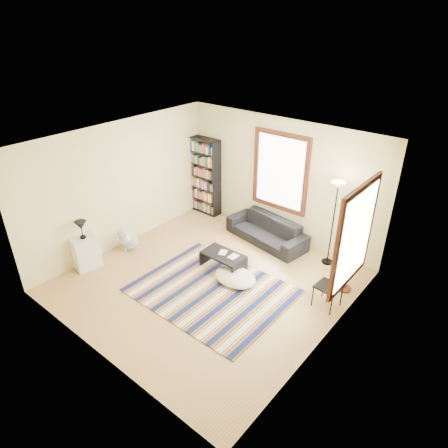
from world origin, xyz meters
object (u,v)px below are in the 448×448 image
Objects in this scene: side_table at (346,278)px; sofa at (267,230)px; floor_lamp at (333,224)px; white_cabinet at (86,252)px; floor_cushion at (235,277)px; bookshelf at (204,176)px; coffee_table at (223,261)px; dog at (130,239)px; folding_chair at (328,287)px.

sofa is at bearing 166.14° from side_table.
white_cabinet is (-3.81, -3.36, -0.58)m from floor_lamp.
side_table reaches higher than floor_cushion.
bookshelf is at bearing -178.18° from sofa.
white_cabinet reaches higher than coffee_table.
sofa is 3.64× the size of side_table.
bookshelf is 2.22× the size of coffee_table.
side_table is 1.05× the size of dog.
bookshelf is 3.69m from floor_lamp.
dog is (0.12, 1.03, -0.09)m from white_cabinet.
sofa is at bearing 87.94° from coffee_table.
sofa reaches higher than floor_cushion.
floor_lamp reaches higher than coffee_table.
coffee_table is at bearing -134.40° from floor_lamp.
sofa is 2.29m from bookshelf.
folding_chair is (1.73, 0.49, 0.32)m from floor_cushion.
sofa is at bearing 103.94° from floor_cushion.
sofa is at bearing -7.11° from bookshelf.
sofa is at bearing 59.07° from dog.
coffee_table is at bearing 157.10° from floor_cushion.
floor_lamp is (1.57, 1.61, 0.75)m from coffee_table.
sofa is 0.98× the size of bookshelf.
folding_chair is (-0.05, -0.68, 0.16)m from side_table.
folding_chair is at bearing 26.55° from dog.
coffee_table is 1.05× the size of folding_chair.
sofa is at bearing 65.86° from white_cabinet.
white_cabinet is 1.37× the size of dog.
floor_cushion is 1.83m from folding_chair.
white_cabinet is at bearing -141.92° from coffee_table.
floor_cushion is 3.14m from white_cabinet.
dog is (-2.18, -2.23, -0.03)m from sofa.
bookshelf reaches higher than dog.
floor_lamp is at bearing 136.79° from side_table.
side_table is at bearing 42.15° from white_cabinet.
side_table is at bearing -4.92° from sofa.
floor_cushion is at bearing -67.12° from sofa.
side_table is 0.63× the size of folding_chair.
dog is (-0.02, -2.50, -0.74)m from bookshelf.
folding_chair is 4.90m from white_cabinet.
side_table is 5.26m from white_cabinet.
sofa reaches higher than dog.
floor_lamp reaches higher than folding_chair.
sofa is 3.99m from white_cabinet.
coffee_table is at bearing -168.86° from folding_chair.
side_table is 0.70m from folding_chair.
side_table is at bearing 23.09° from coffee_table.
sofa is 2.81× the size of white_cabinet.
dog is (-2.60, -0.52, 0.15)m from floor_cushion.
dog reaches higher than coffee_table.
dog is at bearing -168.68° from floor_cushion.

